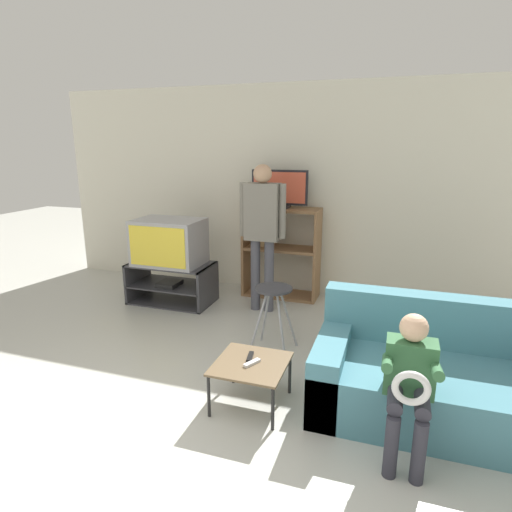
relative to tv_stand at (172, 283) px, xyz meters
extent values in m
plane|color=#B7B7AD|center=(1.21, -2.88, -0.24)|extent=(18.00, 18.00, 0.00)
cube|color=silver|center=(1.21, 0.90, 1.06)|extent=(6.40, 0.06, 2.60)
cube|color=#38383D|center=(0.00, 0.00, -0.23)|extent=(1.00, 0.56, 0.02)
cube|color=#38383D|center=(0.00, 0.00, -0.02)|extent=(0.97, 0.56, 0.02)
cube|color=#38383D|center=(0.00, 0.00, 0.24)|extent=(1.00, 0.56, 0.02)
cube|color=#38383D|center=(-0.48, 0.00, 0.00)|extent=(0.03, 0.56, 0.49)
cube|color=#38383D|center=(0.48, 0.00, 0.00)|extent=(0.03, 0.56, 0.49)
cube|color=black|center=(0.00, -0.07, 0.01)|extent=(0.24, 0.28, 0.05)
cube|color=#9E9EA3|center=(0.00, 0.00, 0.52)|extent=(0.79, 0.55, 0.54)
cube|color=yellow|center=(0.00, -0.28, 0.52)|extent=(0.71, 0.01, 0.46)
cube|color=#8E6642|center=(0.75, 0.64, 0.33)|extent=(0.03, 0.38, 1.13)
cube|color=#8E6642|center=(1.66, 0.64, 0.33)|extent=(0.03, 0.38, 1.13)
cube|color=#8E6642|center=(1.20, 0.64, -0.22)|extent=(0.88, 0.38, 0.03)
cube|color=#8E6642|center=(1.20, 0.64, 0.38)|extent=(0.88, 0.38, 0.03)
cube|color=#8E6642|center=(1.20, 0.64, 0.87)|extent=(0.88, 0.38, 0.03)
cube|color=#9E7A4C|center=(1.04, 0.58, 0.51)|extent=(0.18, 0.04, 0.22)
cube|color=black|center=(1.17, 0.64, 0.91)|extent=(0.24, 0.20, 0.04)
cube|color=black|center=(1.17, 0.64, 1.14)|extent=(0.69, 0.04, 0.42)
cube|color=#D8593F|center=(1.17, 0.62, 1.14)|extent=(0.64, 0.01, 0.37)
cylinder|color=#99999E|center=(1.43, -1.01, 0.07)|extent=(0.16, 0.18, 0.63)
cylinder|color=#99999E|center=(1.65, -1.01, 0.07)|extent=(0.16, 0.18, 0.63)
cylinder|color=#99999E|center=(1.43, -0.76, 0.07)|extent=(0.16, 0.18, 0.63)
cylinder|color=#99999E|center=(1.65, -0.76, 0.07)|extent=(0.16, 0.18, 0.63)
cylinder|color=#333338|center=(1.54, -0.88, 0.39)|extent=(0.34, 0.34, 0.02)
cube|color=brown|center=(1.62, -1.72, 0.09)|extent=(0.52, 0.52, 0.02)
cylinder|color=black|center=(1.38, -1.96, -0.08)|extent=(0.02, 0.02, 0.33)
cylinder|color=black|center=(1.85, -1.96, -0.08)|extent=(0.02, 0.02, 0.33)
cylinder|color=black|center=(1.38, -1.48, -0.08)|extent=(0.02, 0.02, 0.33)
cylinder|color=black|center=(1.85, -1.48, -0.08)|extent=(0.02, 0.02, 0.33)
cube|color=black|center=(1.59, -1.66, 0.11)|extent=(0.06, 0.15, 0.02)
cube|color=silver|center=(1.63, -1.74, 0.11)|extent=(0.10, 0.14, 0.02)
cube|color=teal|center=(2.91, -1.44, -0.04)|extent=(1.70, 0.91, 0.39)
cube|color=teal|center=(2.91, -1.08, 0.35)|extent=(1.70, 0.20, 0.40)
cube|color=teal|center=(2.17, -1.44, 0.02)|extent=(0.22, 0.91, 0.51)
cylinder|color=#4C4C56|center=(1.04, 0.10, 0.18)|extent=(0.11, 0.11, 0.84)
cylinder|color=#4C4C56|center=(1.21, 0.10, 0.18)|extent=(0.11, 0.11, 0.84)
cube|color=gray|center=(1.13, 0.10, 0.92)|extent=(0.38, 0.20, 0.63)
cylinder|color=gray|center=(0.90, 0.10, 0.93)|extent=(0.08, 0.08, 0.60)
cylinder|color=gray|center=(1.35, 0.10, 0.93)|extent=(0.08, 0.08, 0.60)
sphere|color=tan|center=(1.13, 0.10, 1.34)|extent=(0.20, 0.20, 0.20)
cylinder|color=#2D2D38|center=(2.62, -2.14, -0.04)|extent=(0.08, 0.08, 0.39)
cylinder|color=#2D2D38|center=(2.77, -2.14, -0.04)|extent=(0.08, 0.08, 0.39)
cylinder|color=#2D2D38|center=(2.62, -1.99, 0.20)|extent=(0.09, 0.30, 0.09)
cylinder|color=#2D2D38|center=(2.77, -1.99, 0.20)|extent=(0.09, 0.30, 0.09)
cube|color=#33663D|center=(2.70, -1.84, 0.33)|extent=(0.30, 0.17, 0.35)
cylinder|color=#33663D|center=(2.56, -1.97, 0.39)|extent=(0.06, 0.31, 0.14)
cylinder|color=#33663D|center=(2.83, -1.97, 0.39)|extent=(0.06, 0.31, 0.14)
sphere|color=#DBAD89|center=(2.70, -1.84, 0.58)|extent=(0.17, 0.17, 0.17)
torus|color=silver|center=(2.70, -2.12, 0.34)|extent=(0.21, 0.04, 0.21)
camera|label=1|loc=(2.54, -4.38, 1.65)|focal=30.00mm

